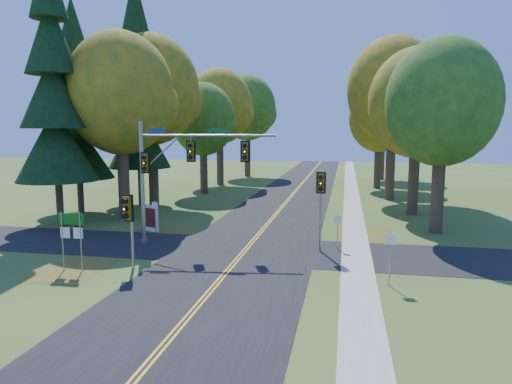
% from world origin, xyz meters
% --- Properties ---
extents(ground, '(160.00, 160.00, 0.00)m').
position_xyz_m(ground, '(0.00, 0.00, 0.00)').
color(ground, '#394D1B').
rests_on(ground, ground).
extents(road_main, '(8.00, 160.00, 0.02)m').
position_xyz_m(road_main, '(0.00, 0.00, 0.01)').
color(road_main, black).
rests_on(road_main, ground).
extents(road_cross, '(60.00, 6.00, 0.02)m').
position_xyz_m(road_cross, '(0.00, 2.00, 0.01)').
color(road_cross, black).
rests_on(road_cross, ground).
extents(centerline_left, '(0.10, 160.00, 0.01)m').
position_xyz_m(centerline_left, '(-0.10, 0.00, 0.03)').
color(centerline_left, gold).
rests_on(centerline_left, road_main).
extents(centerline_right, '(0.10, 160.00, 0.01)m').
position_xyz_m(centerline_right, '(0.10, 0.00, 0.03)').
color(centerline_right, gold).
rests_on(centerline_right, road_main).
extents(sidewalk_east, '(1.60, 160.00, 0.06)m').
position_xyz_m(sidewalk_east, '(6.20, 0.00, 0.03)').
color(sidewalk_east, '#9E998E').
rests_on(sidewalk_east, ground).
extents(leaf_patch_w_near, '(4.00, 6.00, 0.00)m').
position_xyz_m(leaf_patch_w_near, '(-6.50, 4.00, 0.01)').
color(leaf_patch_w_near, brown).
rests_on(leaf_patch_w_near, ground).
extents(leaf_patch_e, '(3.50, 8.00, 0.00)m').
position_xyz_m(leaf_patch_e, '(6.80, 6.00, 0.01)').
color(leaf_patch_e, brown).
rests_on(leaf_patch_e, ground).
extents(leaf_patch_w_far, '(3.00, 5.00, 0.00)m').
position_xyz_m(leaf_patch_w_far, '(-7.50, -3.00, 0.01)').
color(leaf_patch_w_far, brown).
rests_on(leaf_patch_w_far, ground).
extents(tree_w_a, '(8.00, 8.00, 14.15)m').
position_xyz_m(tree_w_a, '(-11.13, 9.38, 9.49)').
color(tree_w_a, '#38281C').
rests_on(tree_w_a, ground).
extents(tree_e_a, '(7.20, 7.20, 12.73)m').
position_xyz_m(tree_e_a, '(11.57, 8.77, 8.53)').
color(tree_e_a, '#38281C').
rests_on(tree_e_a, ground).
extents(tree_w_b, '(8.60, 8.60, 15.38)m').
position_xyz_m(tree_w_b, '(-11.72, 16.29, 10.37)').
color(tree_w_b, '#38281C').
rests_on(tree_w_b, ground).
extents(tree_e_b, '(7.60, 7.60, 13.33)m').
position_xyz_m(tree_e_b, '(10.97, 15.58, 8.90)').
color(tree_e_b, '#38281C').
rests_on(tree_e_b, ground).
extents(tree_w_c, '(6.80, 6.80, 11.91)m').
position_xyz_m(tree_w_c, '(-9.54, 24.47, 7.94)').
color(tree_w_c, '#38281C').
rests_on(tree_w_c, ground).
extents(tree_e_c, '(8.80, 8.80, 15.79)m').
position_xyz_m(tree_e_c, '(9.88, 23.69, 10.66)').
color(tree_e_c, '#38281C').
rests_on(tree_e_c, ground).
extents(tree_w_d, '(8.20, 8.20, 14.56)m').
position_xyz_m(tree_w_d, '(-10.13, 33.18, 9.78)').
color(tree_w_d, '#38281C').
rests_on(tree_w_d, ground).
extents(tree_e_d, '(7.00, 7.00, 12.32)m').
position_xyz_m(tree_e_d, '(9.26, 32.87, 8.24)').
color(tree_e_d, '#38281C').
rests_on(tree_e_d, ground).
extents(tree_w_e, '(8.40, 8.40, 14.97)m').
position_xyz_m(tree_w_e, '(-8.92, 44.09, 10.07)').
color(tree_w_e, '#38281C').
rests_on(tree_w_e, ground).
extents(tree_e_e, '(7.80, 7.80, 13.74)m').
position_xyz_m(tree_e_e, '(10.47, 43.58, 9.19)').
color(tree_e_e, '#38281C').
rests_on(tree_e_e, ground).
extents(pine_a, '(5.60, 5.60, 19.48)m').
position_xyz_m(pine_a, '(-14.50, 6.00, 9.18)').
color(pine_a, '#38281C').
rests_on(pine_a, ground).
extents(pine_b, '(5.60, 5.60, 17.31)m').
position_xyz_m(pine_b, '(-16.00, 11.00, 8.16)').
color(pine_b, '#38281C').
rests_on(pine_b, ground).
extents(pine_c, '(5.60, 5.60, 20.56)m').
position_xyz_m(pine_c, '(-13.00, 16.00, 9.69)').
color(pine_c, '#38281C').
rests_on(pine_c, ground).
extents(traffic_mast, '(8.02, 1.54, 7.33)m').
position_xyz_m(traffic_mast, '(-4.23, 2.21, 4.71)').
color(traffic_mast, gray).
rests_on(traffic_mast, ground).
extents(east_signal_pole, '(0.53, 0.61, 4.53)m').
position_xyz_m(east_signal_pole, '(4.20, 2.25, 3.44)').
color(east_signal_pole, gray).
rests_on(east_signal_pole, ground).
extents(ped_signal_pole, '(0.59, 0.68, 3.73)m').
position_xyz_m(ped_signal_pole, '(-4.77, -2.71, 2.77)').
color(ped_signal_pole, '#94979C').
rests_on(ped_signal_pole, ground).
extents(route_sign_cluster, '(1.35, 0.11, 2.89)m').
position_xyz_m(route_sign_cluster, '(-7.39, -3.48, 2.04)').
color(route_sign_cluster, gray).
rests_on(route_sign_cluster, ground).
extents(info_kiosk, '(1.25, 0.69, 1.79)m').
position_xyz_m(info_kiosk, '(-7.37, 5.56, 0.89)').
color(info_kiosk, silver).
rests_on(info_kiosk, ground).
extents(reg_sign_e_north, '(0.39, 0.13, 2.05)m').
position_xyz_m(reg_sign_e_north, '(5.14, 3.11, 1.40)').
color(reg_sign_e_north, gray).
rests_on(reg_sign_e_north, ground).
extents(reg_sign_e_south, '(0.46, 0.13, 2.44)m').
position_xyz_m(reg_sign_e_south, '(7.50, -2.75, 1.67)').
color(reg_sign_e_south, gray).
rests_on(reg_sign_e_south, ground).
extents(reg_sign_w, '(0.41, 0.08, 2.16)m').
position_xyz_m(reg_sign_w, '(-6.88, 5.15, 1.48)').
color(reg_sign_w, gray).
rests_on(reg_sign_w, ground).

